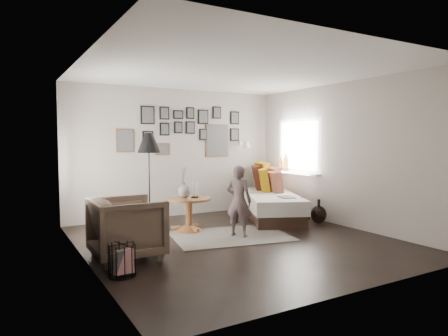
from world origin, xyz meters
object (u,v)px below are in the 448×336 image
daybed (268,201)px  demijohn_large (302,214)px  armchair (127,228)px  vase (184,189)px  magazine_basket (122,260)px  floor_lamp (149,147)px  pedestal_table (189,216)px  demijohn_small (319,214)px  child (239,201)px

daybed → demijohn_large: 0.84m
armchair → demijohn_large: 3.48m
demijohn_large → vase: bearing=166.1°
vase → daybed: 2.01m
armchair → magazine_basket: 0.74m
daybed → floor_lamp: 2.68m
floor_lamp → vase: bearing=-36.6°
pedestal_table → armchair: size_ratio=0.82×
armchair → magazine_basket: (-0.25, -0.66, -0.22)m
pedestal_table → vase: vase is taller
floor_lamp → demijohn_small: size_ratio=3.68×
vase → daybed: bearing=7.9°
vase → child: child is taller
demijohn_large → child: bearing=-171.0°
demijohn_large → magazine_basket: bearing=-162.3°
magazine_basket → demijohn_large: (3.69, 1.18, 0.01)m
pedestal_table → child: bearing=-54.7°
pedestal_table → armchair: (-1.37, -1.03, 0.14)m
pedestal_table → floor_lamp: (-0.57, 0.38, 1.18)m
daybed → demijohn_small: size_ratio=5.19×
vase → child: size_ratio=0.45×
magazine_basket → child: 2.38m
armchair → child: size_ratio=0.77×
armchair → child: bearing=-82.0°
demijohn_large → child: size_ratio=0.43×
floor_lamp → child: bearing=-45.9°
daybed → demijohn_small: 1.06m
floor_lamp → magazine_basket: 2.65m
pedestal_table → daybed: 1.90m
daybed → magazine_basket: size_ratio=6.34×
child → demijohn_large: bearing=-117.4°
magazine_basket → demijohn_large: size_ratio=0.74×
magazine_basket → child: size_ratio=0.32×
child → floor_lamp: bearing=7.6°
daybed → child: bearing=-117.4°
pedestal_table → demijohn_large: size_ratio=1.46×
pedestal_table → demijohn_large: 2.13m
daybed → child: (-1.34, -1.05, 0.24)m
demijohn_large → demijohn_small: (0.31, -0.12, -0.02)m
magazine_basket → child: bearing=23.4°
vase → demijohn_large: 2.27m
vase → child: bearing=-51.6°
armchair → demijohn_large: (3.44, 0.52, -0.21)m
magazine_basket → demijohn_large: bearing=17.7°
pedestal_table → child: child is taller
demijohn_small → armchair: bearing=-173.9°
daybed → child: 1.72m
vase → demijohn_large: vase is taller
pedestal_table → floor_lamp: size_ratio=0.44×
pedestal_table → child: 0.98m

